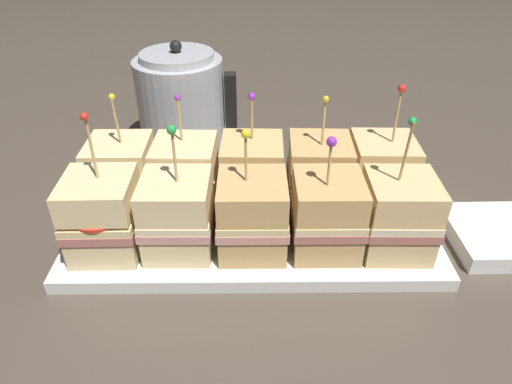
% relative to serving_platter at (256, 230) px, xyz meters
% --- Properties ---
extents(ground_plane, '(6.00, 6.00, 0.00)m').
position_rel_serving_platter_xyz_m(ground_plane, '(0.00, 0.00, -0.01)').
color(ground_plane, '#4C4238').
extents(serving_platter, '(0.49, 0.22, 0.02)m').
position_rel_serving_platter_xyz_m(serving_platter, '(0.00, 0.00, 0.00)').
color(serving_platter, silver).
rests_on(serving_platter, ground_plane).
extents(sandwich_front_far_left, '(0.09, 0.09, 0.18)m').
position_rel_serving_platter_xyz_m(sandwich_front_far_left, '(-0.18, -0.05, 0.06)').
color(sandwich_front_far_left, beige).
rests_on(sandwich_front_far_left, serving_platter).
extents(sandwich_front_left, '(0.09, 0.09, 0.17)m').
position_rel_serving_platter_xyz_m(sandwich_front_left, '(-0.09, -0.04, 0.06)').
color(sandwich_front_left, beige).
rests_on(sandwich_front_left, serving_platter).
extents(sandwich_front_center, '(0.09, 0.09, 0.16)m').
position_rel_serving_platter_xyz_m(sandwich_front_center, '(0.00, -0.04, 0.06)').
color(sandwich_front_center, tan).
rests_on(sandwich_front_center, serving_platter).
extents(sandwich_front_right, '(0.09, 0.09, 0.16)m').
position_rel_serving_platter_xyz_m(sandwich_front_right, '(0.09, -0.04, 0.06)').
color(sandwich_front_right, tan).
rests_on(sandwich_front_right, serving_platter).
extents(sandwich_front_far_right, '(0.09, 0.09, 0.18)m').
position_rel_serving_platter_xyz_m(sandwich_front_far_right, '(0.18, -0.05, 0.06)').
color(sandwich_front_far_right, '#DBB77A').
rests_on(sandwich_front_far_right, serving_platter).
extents(sandwich_back_far_left, '(0.09, 0.09, 0.17)m').
position_rel_serving_platter_xyz_m(sandwich_back_far_left, '(-0.18, 0.05, 0.06)').
color(sandwich_back_far_left, beige).
rests_on(sandwich_back_far_left, serving_platter).
extents(sandwich_back_left, '(0.09, 0.09, 0.17)m').
position_rel_serving_platter_xyz_m(sandwich_back_left, '(-0.09, 0.04, 0.06)').
color(sandwich_back_left, beige).
rests_on(sandwich_back_left, serving_platter).
extents(sandwich_back_center, '(0.09, 0.09, 0.17)m').
position_rel_serving_platter_xyz_m(sandwich_back_center, '(0.00, 0.05, 0.06)').
color(sandwich_back_center, tan).
rests_on(sandwich_back_center, serving_platter).
extents(sandwich_back_right, '(0.09, 0.09, 0.17)m').
position_rel_serving_platter_xyz_m(sandwich_back_right, '(0.09, 0.05, 0.06)').
color(sandwich_back_right, tan).
rests_on(sandwich_back_right, serving_platter).
extents(sandwich_back_far_right, '(0.09, 0.09, 0.18)m').
position_rel_serving_platter_xyz_m(sandwich_back_far_right, '(0.18, 0.05, 0.06)').
color(sandwich_back_far_right, '#DBB77A').
rests_on(sandwich_back_far_right, serving_platter).
extents(kettle_steel, '(0.17, 0.15, 0.19)m').
position_rel_serving_platter_xyz_m(kettle_steel, '(-0.12, 0.27, 0.08)').
color(kettle_steel, '#B7BABF').
rests_on(kettle_steel, ground_plane).
extents(napkin_stack, '(0.12, 0.12, 0.02)m').
position_rel_serving_platter_xyz_m(napkin_stack, '(0.33, -0.02, 0.00)').
color(napkin_stack, white).
rests_on(napkin_stack, ground_plane).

